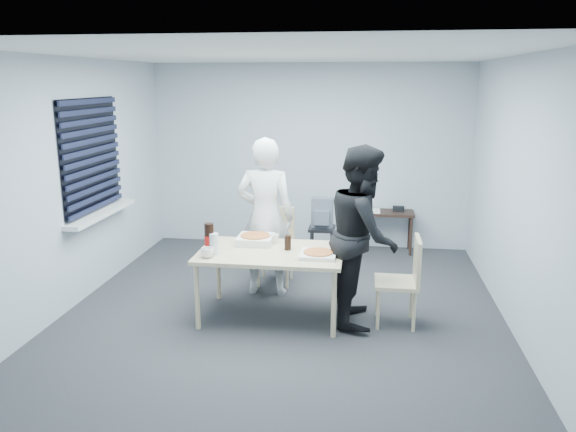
# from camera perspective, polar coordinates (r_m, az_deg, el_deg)

# --- Properties ---
(room) EXTENTS (5.00, 5.00, 5.00)m
(room) POSITION_cam_1_polar(r_m,az_deg,el_deg) (6.64, -19.05, 4.93)
(room) COLOR #2B2C30
(room) RESTS_ON ground
(dining_table) EXTENTS (1.44, 0.91, 0.70)m
(dining_table) POSITION_cam_1_polar(r_m,az_deg,el_deg) (5.64, -1.73, -4.15)
(dining_table) COLOR beige
(dining_table) RESTS_ON ground
(chair_far) EXTENTS (0.42, 0.42, 0.89)m
(chair_far) POSITION_cam_1_polar(r_m,az_deg,el_deg) (6.69, -1.23, -2.40)
(chair_far) COLOR beige
(chair_far) RESTS_ON ground
(chair_right) EXTENTS (0.42, 0.42, 0.89)m
(chair_right) POSITION_cam_1_polar(r_m,az_deg,el_deg) (5.61, 11.86, -5.90)
(chair_right) COLOR beige
(chair_right) RESTS_ON ground
(person_white) EXTENTS (0.65, 0.42, 1.77)m
(person_white) POSITION_cam_1_polar(r_m,az_deg,el_deg) (6.21, -2.31, -0.12)
(person_white) COLOR silver
(person_white) RESTS_ON ground
(person_black) EXTENTS (0.47, 0.86, 1.77)m
(person_black) POSITION_cam_1_polar(r_m,az_deg,el_deg) (5.54, 7.65, -1.93)
(person_black) COLOR black
(person_black) RESTS_ON ground
(side_table) EXTENTS (0.87, 0.39, 0.58)m
(side_table) POSITION_cam_1_polar(r_m,az_deg,el_deg) (7.96, 9.55, -0.09)
(side_table) COLOR black
(side_table) RESTS_ON ground
(stool) EXTENTS (0.34, 0.34, 0.48)m
(stool) POSITION_cam_1_polar(r_m,az_deg,el_deg) (7.44, 3.46, -1.95)
(stool) COLOR black
(stool) RESTS_ON ground
(backpack) EXTENTS (0.28, 0.20, 0.39)m
(backpack) POSITION_cam_1_polar(r_m,az_deg,el_deg) (7.35, 3.48, 0.29)
(backpack) COLOR slate
(backpack) RESTS_ON stool
(pizza_box_a) EXTENTS (0.36, 0.36, 0.09)m
(pizza_box_a) POSITION_cam_1_polar(r_m,az_deg,el_deg) (5.88, -3.33, -2.36)
(pizza_box_a) COLOR white
(pizza_box_a) RESTS_ON dining_table
(pizza_box_b) EXTENTS (0.34, 0.34, 0.05)m
(pizza_box_b) POSITION_cam_1_polar(r_m,az_deg,el_deg) (5.45, 3.08, -3.87)
(pizza_box_b) COLOR white
(pizza_box_b) RESTS_ON dining_table
(mug_a) EXTENTS (0.17, 0.17, 0.10)m
(mug_a) POSITION_cam_1_polar(r_m,az_deg,el_deg) (5.46, -8.21, -3.70)
(mug_a) COLOR white
(mug_a) RESTS_ON dining_table
(mug_b) EXTENTS (0.10, 0.10, 0.09)m
(mug_b) POSITION_cam_1_polar(r_m,az_deg,el_deg) (5.89, -1.39, -2.30)
(mug_b) COLOR white
(mug_b) RESTS_ON dining_table
(cola_glass) EXTENTS (0.08, 0.08, 0.15)m
(cola_glass) POSITION_cam_1_polar(r_m,az_deg,el_deg) (5.64, -0.02, -2.71)
(cola_glass) COLOR black
(cola_glass) RESTS_ON dining_table
(soda_bottle) EXTENTS (0.10, 0.10, 0.31)m
(soda_bottle) POSITION_cam_1_polar(r_m,az_deg,el_deg) (5.55, -8.00, -2.33)
(soda_bottle) COLOR black
(soda_bottle) RESTS_ON dining_table
(plastic_cups) EXTENTS (0.12, 0.12, 0.21)m
(plastic_cups) POSITION_cam_1_polar(r_m,az_deg,el_deg) (5.53, -7.53, -2.83)
(plastic_cups) COLOR silver
(plastic_cups) RESTS_ON dining_table
(rubber_band) EXTENTS (0.06, 0.06, 0.00)m
(rubber_band) POSITION_cam_1_polar(r_m,az_deg,el_deg) (5.35, 0.88, -4.47)
(rubber_band) COLOR red
(rubber_band) RESTS_ON dining_table
(papers) EXTENTS (0.24, 0.32, 0.01)m
(papers) POSITION_cam_1_polar(r_m,az_deg,el_deg) (7.94, 8.49, 0.53)
(papers) COLOR white
(papers) RESTS_ON side_table
(black_box) EXTENTS (0.16, 0.12, 0.07)m
(black_box) POSITION_cam_1_polar(r_m,az_deg,el_deg) (7.99, 11.16, 0.73)
(black_box) COLOR black
(black_box) RESTS_ON side_table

